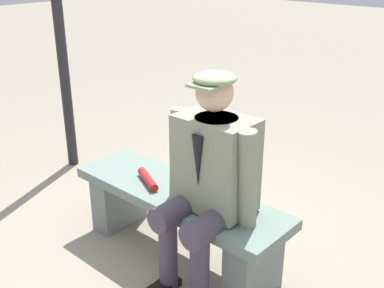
# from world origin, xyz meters

# --- Properties ---
(ground_plane) EXTENTS (30.00, 30.00, 0.00)m
(ground_plane) POSITION_xyz_m (0.00, 0.00, 0.00)
(ground_plane) COLOR gray
(bench) EXTENTS (1.49, 0.45, 0.48)m
(bench) POSITION_xyz_m (0.00, 0.00, 0.31)
(bench) COLOR slate
(bench) RESTS_ON ground
(seated_man) EXTENTS (0.61, 0.59, 1.29)m
(seated_man) POSITION_xyz_m (-0.29, 0.06, 0.71)
(seated_man) COLOR gray
(seated_man) RESTS_ON ground
(rolled_magazine) EXTENTS (0.27, 0.16, 0.05)m
(rolled_magazine) POSITION_xyz_m (0.22, 0.05, 0.50)
(rolled_magazine) COLOR #B21E1E
(rolled_magazine) RESTS_ON bench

